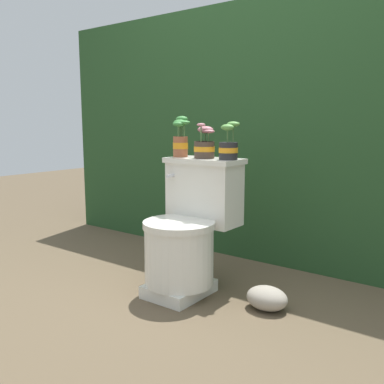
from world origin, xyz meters
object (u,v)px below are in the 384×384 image
toilet (189,231)px  potted_plant_middle (229,146)px  potted_plant_left (181,138)px  garden_stone (267,298)px  potted_plant_midleft (205,146)px

toilet → potted_plant_middle: 0.53m
potted_plant_left → garden_stone: bearing=-9.7°
potted_plant_middle → potted_plant_midleft: bearing=-179.1°
toilet → potted_plant_midleft: (0.01, 0.14, 0.48)m
potted_plant_midleft → potted_plant_middle: size_ratio=0.96×
potted_plant_left → potted_plant_middle: 0.34m
potted_plant_midleft → potted_plant_middle: potted_plant_middle is taller
toilet → potted_plant_left: 0.57m
potted_plant_left → potted_plant_midleft: bearing=-0.8°
toilet → garden_stone: (0.49, 0.03, -0.29)m
potted_plant_midleft → potted_plant_middle: 0.16m
toilet → potted_plant_left: potted_plant_left is taller
garden_stone → potted_plant_left: bearing=170.3°
toilet → potted_plant_middle: potted_plant_middle is taller
toilet → garden_stone: 0.57m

